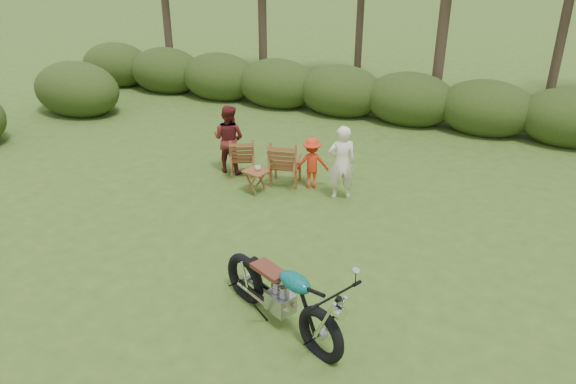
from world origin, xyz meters
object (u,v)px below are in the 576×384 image
at_px(lawn_chair_right, 286,183).
at_px(adult_a, 340,197).
at_px(lawn_chair_left, 243,174).
at_px(adult_b, 230,171).
at_px(motorcycle, 280,323).
at_px(side_table, 256,182).
at_px(cup, 258,168).
at_px(child, 311,187).

relative_size(lawn_chair_right, adult_a, 0.64).
distance_m(lawn_chair_left, adult_b, 0.36).
bearing_deg(motorcycle, lawn_chair_right, 138.91).
relative_size(lawn_chair_left, side_table, 1.77).
bearing_deg(cup, child, 35.87).
height_order(lawn_chair_left, adult_b, adult_b).
height_order(lawn_chair_right, adult_a, adult_a).
height_order(lawn_chair_left, cup, cup).
relative_size(lawn_chair_right, side_table, 2.00).
distance_m(lawn_chair_right, adult_a, 1.30).
distance_m(lawn_chair_right, cup, 0.88).
relative_size(motorcycle, adult_a, 1.48).
bearing_deg(child, adult_b, -26.47).
xyz_separation_m(lawn_chair_left, cup, (0.71, -0.66, 0.54)).
distance_m(side_table, cup, 0.30).
height_order(adult_a, adult_b, adult_a).
distance_m(cup, adult_a, 1.78).
bearing_deg(lawn_chair_left, cup, 109.58).
height_order(lawn_chair_right, lawn_chair_left, lawn_chair_right).
xyz_separation_m(cup, adult_b, (-1.06, 0.72, -0.54)).
height_order(side_table, adult_b, adult_b).
xyz_separation_m(adult_a, adult_b, (-2.71, 0.30, 0.00)).
height_order(side_table, cup, cup).
xyz_separation_m(lawn_chair_right, side_table, (-0.38, -0.65, 0.25)).
bearing_deg(side_table, child, 37.01).
relative_size(side_table, cup, 4.01).
distance_m(motorcycle, lawn_chair_left, 5.17).
xyz_separation_m(lawn_chair_right, child, (0.57, 0.07, 0.00)).
xyz_separation_m(side_table, cup, (0.03, 0.05, 0.30)).
distance_m(lawn_chair_left, side_table, 1.01).
bearing_deg(lawn_chair_right, motorcycle, 101.17).
bearing_deg(adult_a, adult_b, -36.58).
bearing_deg(adult_a, child, -48.71).
bearing_deg(cup, lawn_chair_left, 137.26).
bearing_deg(side_table, motorcycle, -58.91).
distance_m(adult_a, child, 0.76).
height_order(cup, child, cup).
bearing_deg(lawn_chair_right, child, 175.40).
bearing_deg(lawn_chair_right, adult_a, 160.85).
bearing_deg(adult_b, cup, 145.95).
height_order(adult_a, child, adult_a).
xyz_separation_m(lawn_chair_right, lawn_chair_left, (-1.07, 0.06, 0.00)).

